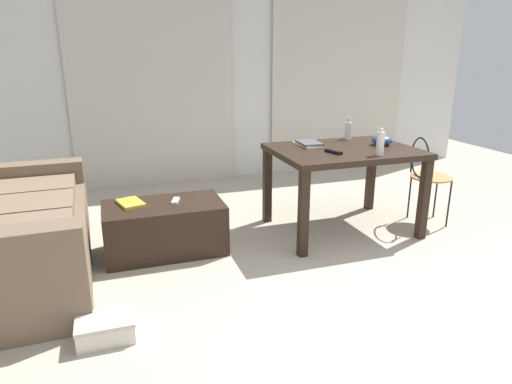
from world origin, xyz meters
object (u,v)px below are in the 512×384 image
object	(u,v)px
tv_remote_primary	(176,201)
shoebox	(106,328)
bowl	(382,140)
wire_chair	(426,170)
magazine	(131,203)
bottle_near	(348,130)
coffee_table	(165,228)
craft_table	(344,159)
couch	(18,235)
book_stack	(308,144)
tv_remote_on_table	(333,152)
bottle_far	(380,143)

from	to	relation	value
tv_remote_primary	shoebox	bearing A→B (deg)	-99.56
bowl	wire_chair	bearing A→B (deg)	-16.14
magazine	bottle_near	bearing A→B (deg)	-8.18
coffee_table	wire_chair	size ratio (longest dim) A/B	1.14
coffee_table	magazine	size ratio (longest dim) A/B	3.70
craft_table	magazine	distance (m)	1.83
couch	book_stack	bearing A→B (deg)	6.91
bottle_near	tv_remote_on_table	world-z (taller)	bottle_near
book_stack	magazine	world-z (taller)	book_stack
coffee_table	bottle_far	size ratio (longest dim) A/B	4.25
magazine	tv_remote_on_table	bearing A→B (deg)	-24.04
couch	magazine	distance (m)	0.81
couch	book_stack	world-z (taller)	book_stack
craft_table	bottle_far	size ratio (longest dim) A/B	5.54
wire_chair	bottle_near	distance (m)	0.79
tv_remote_primary	shoebox	distance (m)	1.28
craft_table	bottle_far	distance (m)	0.41
wire_chair	bowl	xyz separation A→B (m)	(-0.41, 0.12, 0.29)
bottle_near	bowl	world-z (taller)	bottle_near
couch	bowl	world-z (taller)	bowl
coffee_table	wire_chair	xyz separation A→B (m)	(2.37, -0.13, 0.31)
bottle_far	tv_remote_on_table	size ratio (longest dim) A/B	1.27
couch	craft_table	size ratio (longest dim) A/B	1.51
book_stack	tv_remote_primary	bearing A→B (deg)	-172.04
bottle_near	bowl	distance (m)	0.37
coffee_table	bottle_near	distance (m)	1.95
wire_chair	bottle_near	size ratio (longest dim) A/B	3.91
coffee_table	bowl	bearing A→B (deg)	-0.16
bowl	tv_remote_on_table	world-z (taller)	bowl
coffee_table	bowl	xyz separation A→B (m)	(1.96, -0.01, 0.59)
bottle_far	magazine	bearing A→B (deg)	167.29
craft_table	shoebox	distance (m)	2.38
coffee_table	book_stack	distance (m)	1.46
bottle_far	magazine	xyz separation A→B (m)	(-1.94, 0.44, -0.43)
bottle_far	tv_remote_primary	distance (m)	1.70
bottle_far	tv_remote_on_table	bearing A→B (deg)	148.57
bottle_near	bottle_far	xyz separation A→B (m)	(-0.11, -0.70, 0.01)
couch	magazine	world-z (taller)	couch
craft_table	magazine	bearing A→B (deg)	176.73
couch	book_stack	distance (m)	2.42
craft_table	tv_remote_on_table	bearing A→B (deg)	-141.74
bowl	book_stack	world-z (taller)	bowl
coffee_table	bottle_near	world-z (taller)	bottle_near
craft_table	bottle_near	bearing A→B (deg)	56.21
tv_remote_primary	bottle_far	bearing A→B (deg)	5.29
craft_table	book_stack	distance (m)	0.34
tv_remote_on_table	shoebox	world-z (taller)	tv_remote_on_table
book_stack	coffee_table	bearing A→B (deg)	-172.06
bottle_far	magazine	size ratio (longest dim) A/B	0.87
bowl	tv_remote_primary	distance (m)	1.90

